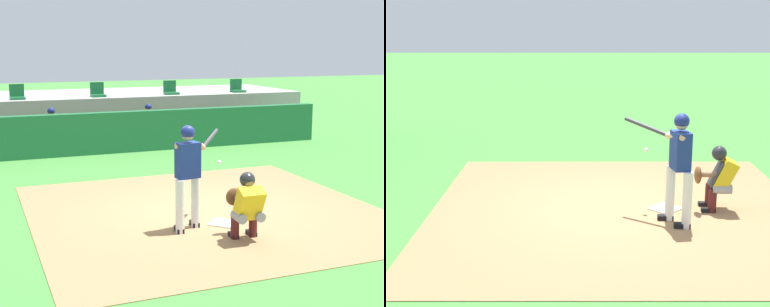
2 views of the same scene
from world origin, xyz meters
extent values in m
plane|color=#428438|center=(0.00, 0.00, 0.00)|extent=(80.00, 80.00, 0.00)
cube|color=#9E754C|center=(0.00, 0.00, 0.01)|extent=(6.40, 6.40, 0.01)
cube|color=white|center=(0.00, -0.80, 0.02)|extent=(0.62, 0.62, 0.02)
cylinder|color=silver|center=(-0.88, -1.00, 0.46)|extent=(0.15, 0.15, 0.92)
cylinder|color=silver|center=(-0.52, -0.79, 0.46)|extent=(0.15, 0.15, 0.92)
cube|color=navy|center=(-0.70, -0.89, 1.22)|extent=(0.41, 0.30, 0.60)
sphere|color=tan|center=(-0.70, -0.89, 1.65)|extent=(0.21, 0.21, 0.21)
sphere|color=navy|center=(-0.70, -0.89, 1.68)|extent=(0.24, 0.24, 0.24)
cylinder|color=tan|center=(-0.63, -0.81, 1.43)|extent=(0.57, 0.23, 0.18)
cylinder|color=tan|center=(-0.43, -0.82, 1.43)|extent=(0.24, 0.26, 0.17)
cylinder|color=#333338|center=(-0.10, -0.42, 1.48)|extent=(0.59, 0.69, 0.24)
cube|color=black|center=(-0.87, -0.94, 0.04)|extent=(0.14, 0.27, 0.09)
cube|color=black|center=(-0.51, -0.73, 0.04)|extent=(0.14, 0.27, 0.09)
cylinder|color=gray|center=(-0.15, -1.72, 0.42)|extent=(0.18, 0.33, 0.16)
cylinder|color=#4C1919|center=(-0.14, -1.57, 0.21)|extent=(0.14, 0.14, 0.42)
cube|color=black|center=(-0.14, -1.51, 0.04)|extent=(0.12, 0.25, 0.08)
cylinder|color=gray|center=(0.17, -1.74, 0.42)|extent=(0.18, 0.33, 0.16)
cylinder|color=#4C1919|center=(0.17, -1.59, 0.21)|extent=(0.14, 0.14, 0.42)
cube|color=black|center=(0.18, -1.53, 0.04)|extent=(0.12, 0.25, 0.08)
cube|color=gold|center=(0.00, -1.78, 0.64)|extent=(0.42, 0.46, 0.57)
cube|color=#2D2D33|center=(0.01, -1.66, 0.64)|extent=(0.39, 0.27, 0.45)
sphere|color=#996B4C|center=(0.01, -1.70, 0.98)|extent=(0.21, 0.21, 0.21)
sphere|color=#232328|center=(0.01, -1.68, 1.00)|extent=(0.25, 0.25, 0.25)
cylinder|color=#996B4C|center=(-0.02, -1.55, 0.64)|extent=(0.12, 0.45, 0.10)
ellipsoid|color=brown|center=(-0.05, -1.33, 0.64)|extent=(0.29, 0.13, 0.30)
sphere|color=white|center=(0.07, -0.46, 1.05)|extent=(0.07, 0.07, 0.07)
camera|label=1|loc=(-3.98, -9.43, 3.09)|focal=52.72mm
camera|label=2|loc=(-9.21, 0.70, 3.29)|focal=52.89mm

